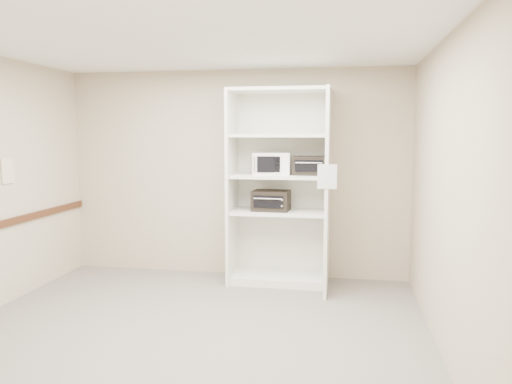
% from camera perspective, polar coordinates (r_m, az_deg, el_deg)
% --- Properties ---
extents(floor, '(4.50, 4.00, 0.01)m').
position_cam_1_polar(floor, '(5.00, -7.35, -15.36)').
color(floor, slate).
rests_on(floor, ground).
extents(ceiling, '(4.50, 4.00, 0.01)m').
position_cam_1_polar(ceiling, '(4.71, -7.85, 16.76)').
color(ceiling, white).
extents(wall_back, '(4.50, 0.02, 2.70)m').
position_cam_1_polar(wall_back, '(6.59, -2.34, 2.11)').
color(wall_back, '#B8AD8E').
rests_on(wall_back, ground).
extents(wall_front, '(4.50, 0.02, 2.70)m').
position_cam_1_polar(wall_front, '(2.84, -19.87, -4.20)').
color(wall_front, '#B8AD8E').
rests_on(wall_front, ground).
extents(wall_right, '(0.02, 4.00, 2.70)m').
position_cam_1_polar(wall_right, '(4.53, 20.69, -0.35)').
color(wall_right, '#B8AD8E').
rests_on(wall_right, ground).
extents(shelving_unit, '(1.24, 0.92, 2.42)m').
position_cam_1_polar(shelving_unit, '(6.21, 3.09, -0.20)').
color(shelving_unit, silver).
rests_on(shelving_unit, floor).
extents(microwave, '(0.49, 0.39, 0.27)m').
position_cam_1_polar(microwave, '(6.20, 1.76, 3.27)').
color(microwave, white).
rests_on(microwave, shelving_unit).
extents(toaster_oven_upper, '(0.41, 0.31, 0.23)m').
position_cam_1_polar(toaster_oven_upper, '(6.16, 6.09, 3.03)').
color(toaster_oven_upper, black).
rests_on(toaster_oven_upper, shelving_unit).
extents(toaster_oven_lower, '(0.47, 0.36, 0.25)m').
position_cam_1_polar(toaster_oven_lower, '(6.22, 1.74, -0.98)').
color(toaster_oven_lower, black).
rests_on(toaster_oven_lower, shelving_unit).
extents(paper_sign, '(0.21, 0.03, 0.26)m').
position_cam_1_polar(paper_sign, '(5.51, 8.14, 1.74)').
color(paper_sign, white).
rests_on(paper_sign, shelving_unit).
extents(wall_poster, '(0.01, 0.20, 0.28)m').
position_cam_1_polar(wall_poster, '(6.13, -26.51, 2.21)').
color(wall_poster, white).
rests_on(wall_poster, wall_left).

